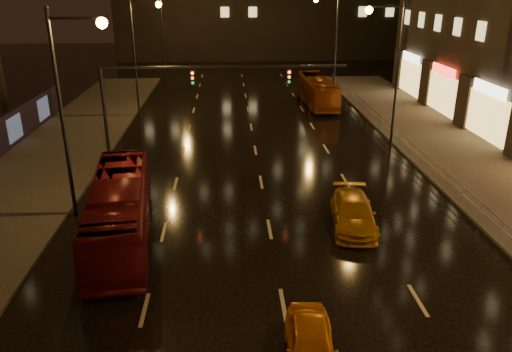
{
  "coord_description": "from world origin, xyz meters",
  "views": [
    {
      "loc": [
        -1.87,
        -11.12,
        10.95
      ],
      "look_at": [
        -0.61,
        10.57,
        2.5
      ],
      "focal_mm": 35.0,
      "sensor_mm": 36.0,
      "label": 1
    }
  ],
  "objects_px": {
    "bus_curb": "(317,91)",
    "taxi_near": "(311,346)",
    "bus_red": "(120,210)",
    "taxi_far": "(353,213)"
  },
  "relations": [
    {
      "from": "bus_red",
      "to": "bus_curb",
      "type": "relative_size",
      "value": 1.06
    },
    {
      "from": "bus_curb",
      "to": "taxi_near",
      "type": "height_order",
      "value": "bus_curb"
    },
    {
      "from": "bus_red",
      "to": "taxi_far",
      "type": "relative_size",
      "value": 2.14
    },
    {
      "from": "taxi_near",
      "to": "bus_red",
      "type": "bearing_deg",
      "value": 135.13
    },
    {
      "from": "bus_red",
      "to": "taxi_far",
      "type": "bearing_deg",
      "value": -4.11
    },
    {
      "from": "taxi_far",
      "to": "taxi_near",
      "type": "bearing_deg",
      "value": -103.36
    },
    {
      "from": "bus_curb",
      "to": "taxi_far",
      "type": "xyz_separation_m",
      "value": [
        -2.67,
        -25.43,
        -0.66
      ]
    },
    {
      "from": "bus_curb",
      "to": "taxi_near",
      "type": "distance_m",
      "value": 35.05
    },
    {
      "from": "bus_red",
      "to": "taxi_near",
      "type": "height_order",
      "value": "bus_red"
    },
    {
      "from": "bus_red",
      "to": "bus_curb",
      "type": "xyz_separation_m",
      "value": [
        13.48,
        26.03,
        -0.08
      ]
    }
  ]
}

